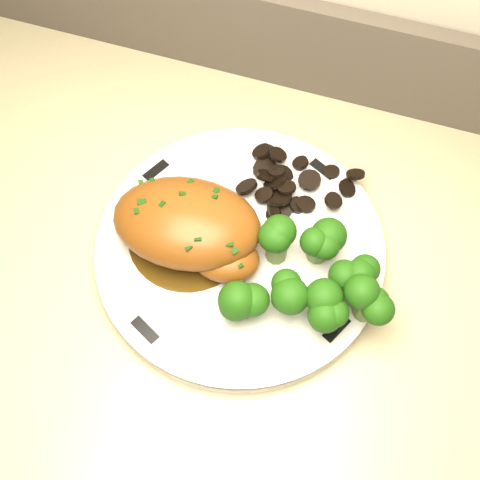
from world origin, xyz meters
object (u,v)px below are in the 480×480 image
(counter, at_px, (206,409))
(chicken_breast, at_px, (191,227))
(plate, at_px, (240,249))
(broccoli_florets, at_px, (311,279))

(counter, height_order, chicken_breast, counter)
(counter, bearing_deg, chicken_breast, 98.70)
(counter, distance_m, chicken_breast, 0.53)
(counter, distance_m, plate, 0.50)
(broccoli_florets, bearing_deg, chicken_breast, 171.93)
(plate, height_order, chicken_breast, chicken_breast)
(plate, bearing_deg, counter, -116.52)
(plate, relative_size, broccoli_florets, 2.08)
(counter, bearing_deg, plate, 63.48)
(counter, xyz_separation_m, plate, (0.04, 0.07, 0.49))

